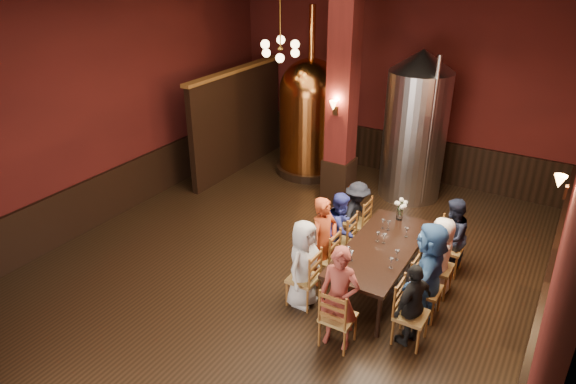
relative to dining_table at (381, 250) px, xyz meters
The scene contains 40 objects.
room 2.27m from the dining_table, 165.96° to the right, with size 10.00×10.02×4.50m.
wainscot_right 2.40m from the dining_table, ahead, with size 0.08×9.90×1.00m, color black.
wainscot_back 4.84m from the dining_table, 109.33° to the left, with size 7.90×0.08×1.00m, color black.
wainscot_left 5.58m from the dining_table, behind, with size 0.08×9.90×1.00m, color black.
column 3.44m from the dining_table, 128.37° to the left, with size 0.58×0.58×4.50m, color #4A120F.
partition 5.58m from the dining_table, 149.74° to the left, with size 0.22×3.50×2.40m, color black.
pendant_cluster 4.86m from the dining_table, 143.67° to the left, with size 0.90×0.90×1.70m, color #A57226, non-canonical shape.
sconce_wall 2.78m from the dining_table, ahead, with size 0.20×0.20×0.36m, color black, non-canonical shape.
sconce_column 3.21m from the dining_table, 132.14° to the left, with size 0.20×0.20×0.36m, color black, non-canonical shape.
dining_table is the anchor object (origin of this frame).
chair_0 1.33m from the dining_table, 129.88° to the right, with size 0.46×0.46×0.92m, color brown, non-canonical shape.
person_0 1.31m from the dining_table, 129.88° to the right, with size 0.70×0.46×1.43m, color silver.
chair_1 0.94m from the dining_table, 158.30° to the right, with size 0.46×0.46×0.92m, color brown, non-canonical shape.
person_1 0.91m from the dining_table, 158.30° to the right, with size 0.56×0.36×1.52m, color #AF411E.
chair_2 0.94m from the dining_table, 159.27° to the left, with size 0.46×0.46×0.92m, color brown, non-canonical shape.
person_2 0.91m from the dining_table, 159.27° to the left, with size 0.65×0.32×1.33m, color #2C3595.
chair_3 1.33m from the dining_table, 130.85° to the left, with size 0.46×0.46×0.92m, color brown, non-canonical shape.
person_3 1.31m from the dining_table, 130.85° to the left, with size 0.81×0.47×1.26m, color black.
chair_4 1.33m from the dining_table, 49.15° to the right, with size 0.46×0.46×0.92m, color brown, non-canonical shape.
person_4 1.31m from the dining_table, 49.15° to the right, with size 0.75×0.31×1.27m, color black.
chair_5 0.94m from the dining_table, 20.73° to the right, with size 0.46×0.46×0.92m, color brown, non-canonical shape.
person_5 0.92m from the dining_table, 20.73° to the right, with size 1.45×0.46×1.56m, color #34619E.
chair_6 0.94m from the dining_table, 21.70° to the left, with size 0.46×0.46×0.92m, color brown, non-canonical shape.
person_6 0.91m from the dining_table, 21.70° to the left, with size 0.65×0.42×1.33m, color white.
chair_7 1.33m from the dining_table, 50.12° to the left, with size 0.46×0.46×0.92m, color brown, non-canonical shape.
person_7 1.31m from the dining_table, 50.12° to the left, with size 0.66×0.33×1.36m, color #1A1F34.
chair_8 1.57m from the dining_table, 89.51° to the right, with size 0.46×0.46×0.92m, color brown, non-canonical shape.
person_8 1.55m from the dining_table, 89.51° to the right, with size 0.56×0.37×1.55m, color #953C31.
copper_kettle 4.87m from the dining_table, 132.28° to the left, with size 1.64×1.64×3.88m.
steel_vessel 3.73m from the dining_table, 101.34° to the left, with size 1.68×1.68×3.19m.
rose_vase 1.05m from the dining_table, 93.84° to the left, with size 0.23×0.23×0.39m.
wine_glass_0 0.44m from the dining_table, 34.62° to the right, with size 0.07×0.07×0.17m, color white, non-canonical shape.
wine_glass_1 0.60m from the dining_table, 109.48° to the left, with size 0.07×0.07×0.17m, color white, non-canonical shape.
wine_glass_2 0.19m from the dining_table, 92.43° to the left, with size 0.07×0.07×0.17m, color white, non-canonical shape.
wine_glass_3 0.22m from the dining_table, 132.41° to the left, with size 0.07×0.07×0.17m, color white, non-canonical shape.
wine_glass_4 0.65m from the dining_table, 122.45° to the right, with size 0.07×0.07×0.17m, color white, non-canonical shape.
wine_glass_5 0.58m from the dining_table, 100.27° to the left, with size 0.07×0.07×0.17m, color white, non-canonical shape.
wine_glass_6 0.56m from the dining_table, 64.52° to the left, with size 0.07×0.07×0.17m, color white, non-canonical shape.
wine_glass_7 0.67m from the dining_table, 112.36° to the right, with size 0.07×0.07×0.17m, color white, non-canonical shape.
wine_glass_8 0.60m from the dining_table, 55.06° to the right, with size 0.07×0.07×0.17m, color white, non-canonical shape.
Camera 1 is at (3.88, -6.27, 5.08)m, focal length 32.00 mm.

